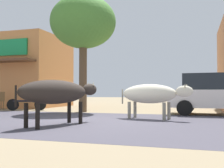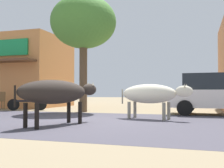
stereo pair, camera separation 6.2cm
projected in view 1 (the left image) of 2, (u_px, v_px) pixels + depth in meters
The scene contains 8 objects.
ground at pixel (85, 121), 8.46m from camera, with size 80.00×80.00×0.00m, color #8C7B5D.
asphalt_road at pixel (85, 121), 8.46m from camera, with size 72.00×6.71×0.00m, color #43404A.
storefront_left_cafe at pixel (10, 73), 17.75m from camera, with size 6.92×5.23×4.34m.
roadside_tree at pixel (83, 23), 12.72m from camera, with size 3.04×3.04×5.37m.
parked_hatchback_car at pixel (215, 94), 10.97m from camera, with size 3.82×2.03×1.64m.
parked_motorcycle at pixel (27, 101), 13.59m from camera, with size 1.73×0.91×1.04m.
cow_near_brown at pixel (57, 92), 7.43m from camera, with size 1.40×2.82×1.23m.
cow_far_dark at pixel (151, 94), 9.23m from camera, with size 2.50×1.08×1.17m.
Camera 1 is at (3.31, -7.87, 0.90)m, focal length 44.04 mm.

